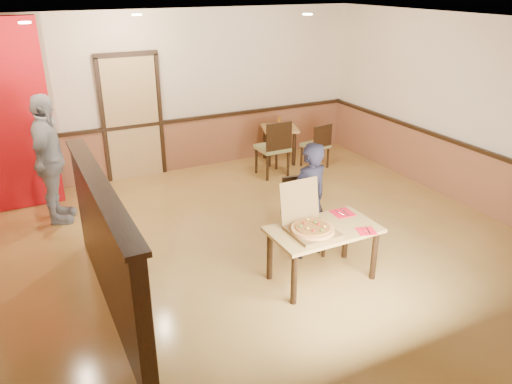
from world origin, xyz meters
TOP-DOWN VIEW (x-y plane):
  - floor at (0.00, 0.00)m, footprint 7.00×7.00m
  - ceiling at (0.00, 0.00)m, footprint 7.00×7.00m
  - wall_back at (0.00, 3.50)m, footprint 7.00×0.00m
  - wall_right at (3.50, 0.00)m, footprint 0.00×7.00m
  - wainscot_back at (0.00, 3.47)m, footprint 7.00×0.04m
  - chair_rail_back at (0.00, 3.45)m, footprint 7.00×0.06m
  - wainscot_right at (3.47, 0.00)m, footprint 0.04×7.00m
  - chair_rail_right at (3.45, 0.00)m, footprint 0.06×7.00m
  - back_door at (-0.80, 3.46)m, footprint 0.90×0.06m
  - booth_partition at (-2.00, -0.20)m, footprint 0.20×3.10m
  - spot_a at (-2.30, 1.80)m, footprint 0.14×0.14m
  - spot_b at (-0.80, 2.50)m, footprint 0.14×0.14m
  - spot_c at (1.40, 1.50)m, footprint 0.14×0.14m
  - main_table at (0.29, -0.77)m, footprint 1.24×0.71m
  - diner_chair at (0.45, -0.06)m, footprint 0.56×0.56m
  - side_chair_left at (1.37, 2.37)m, footprint 0.51×0.51m
  - side_chair_right at (2.28, 2.38)m, footprint 0.47×0.47m
  - side_table at (1.82, 2.99)m, footprint 0.80×0.80m
  - diner at (0.44, -0.21)m, footprint 0.60×0.45m
  - passerby at (-2.27, 2.23)m, footprint 0.74×1.17m
  - pizza_box at (0.11, -0.76)m, footprint 0.50×0.59m
  - pizza at (0.11, -0.82)m, footprint 0.62×0.62m
  - napkin_near at (0.67, -1.05)m, footprint 0.25×0.25m
  - napkin_far at (0.71, -0.55)m, footprint 0.25×0.25m
  - condiment at (1.90, 3.13)m, footprint 0.06×0.06m

SIDE VIEW (x-z plane):
  - floor at x=0.00m, z-range 0.00..0.00m
  - wainscot_back at x=0.00m, z-range 0.00..0.90m
  - wainscot_right at x=3.47m, z-range 0.00..0.90m
  - side_chair_right at x=2.28m, z-range 0.04..0.89m
  - side_table at x=1.82m, z-range 0.17..0.85m
  - diner_chair at x=0.45m, z-range 0.04..1.01m
  - side_chair_left at x=1.37m, z-range 0.05..1.07m
  - main_table at x=0.29m, z-range 0.23..0.89m
  - napkin_near at x=0.67m, z-range 0.66..0.67m
  - napkin_far at x=0.71m, z-range 0.66..0.67m
  - pizza at x=0.11m, z-range 0.70..0.73m
  - pizza_box at x=0.11m, z-range 0.47..0.99m
  - booth_partition at x=-2.00m, z-range 0.01..1.46m
  - diner at x=0.44m, z-range 0.00..1.50m
  - condiment at x=1.90m, z-range 0.68..0.84m
  - chair_rail_back at x=0.00m, z-range 0.89..0.95m
  - chair_rail_right at x=3.45m, z-range 0.89..0.95m
  - passerby at x=-2.27m, z-range 0.00..1.86m
  - back_door at x=-0.80m, z-range 0.00..2.10m
  - wall_back at x=0.00m, z-range -2.10..4.90m
  - wall_right at x=3.50m, z-range -2.10..4.90m
  - spot_a at x=-2.30m, z-range 2.77..2.79m
  - spot_b at x=-0.80m, z-range 2.77..2.79m
  - spot_c at x=1.40m, z-range 2.77..2.79m
  - ceiling at x=0.00m, z-range 2.80..2.80m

